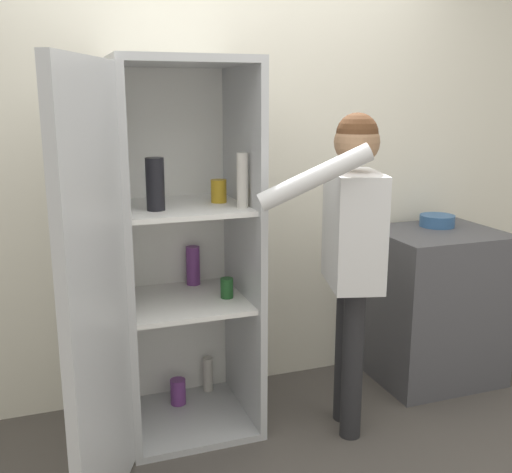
% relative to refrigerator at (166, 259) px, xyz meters
% --- Properties ---
extents(wall_back, '(7.00, 0.06, 2.55)m').
position_rel_refrigerator_xyz_m(wall_back, '(0.42, 0.45, 0.36)').
color(wall_back, silver).
rests_on(wall_back, ground_plane).
extents(refrigerator, '(0.94, 1.23, 1.84)m').
position_rel_refrigerator_xyz_m(refrigerator, '(0.00, 0.00, 0.00)').
color(refrigerator, '#B7BABC').
rests_on(refrigerator, ground_plane).
extents(person, '(0.70, 0.52, 1.60)m').
position_rel_refrigerator_xyz_m(person, '(0.86, -0.24, 0.10)').
color(person, '#262628').
rests_on(person, ground_plane).
extents(counter, '(0.71, 0.59, 0.90)m').
position_rel_refrigerator_xyz_m(counter, '(1.62, 0.11, -0.47)').
color(counter, '#4C4C51').
rests_on(counter, ground_plane).
extents(bowl, '(0.21, 0.21, 0.07)m').
position_rel_refrigerator_xyz_m(bowl, '(1.69, 0.22, 0.02)').
color(bowl, '#335B8E').
rests_on(bowl, counter).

